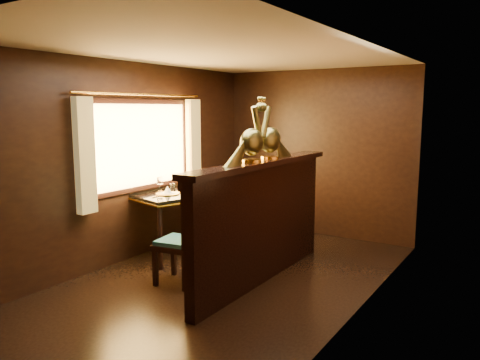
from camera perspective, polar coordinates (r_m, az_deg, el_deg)
The scene contains 8 objects.
ground at distance 5.34m, azimuth -2.05°, elevation -12.38°, with size 5.00×5.00×0.00m, color black.
room_shell at distance 5.05m, azimuth -2.82°, elevation 4.87°, with size 3.04×5.04×2.52m.
partition at distance 5.20m, azimuth 2.72°, elevation -4.71°, with size 0.26×2.70×1.36m.
dining_table at distance 6.26m, azimuth -6.55°, elevation -1.99°, with size 1.21×1.60×1.04m.
chair_left at distance 5.12m, azimuth -6.43°, elevation -5.57°, with size 0.52×0.54×1.27m.
chair_right at distance 5.95m, azimuth 3.62°, elevation -3.57°, with size 0.56×0.58×1.26m.
peacock_left at distance 4.86m, azimuth 1.44°, elevation 6.14°, with size 0.22×0.57×0.68m, color #17452B, non-canonical shape.
peacock_right at distance 5.20m, azimuth 3.70°, elevation 6.28°, with size 0.21×0.57×0.68m, color #17452B, non-canonical shape.
Camera 1 is at (2.84, -4.09, 1.92)m, focal length 35.00 mm.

